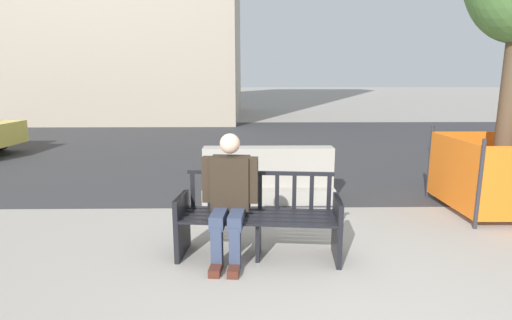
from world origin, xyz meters
name	(u,v)px	position (x,y,z in m)	size (l,w,h in m)	color
ground_plane	(351,312)	(0.00, 0.00, 0.00)	(200.00, 200.00, 0.00)	gray
street_asphalt	(277,144)	(0.00, 8.70, 0.00)	(120.00, 12.00, 0.01)	#333335
street_bench	(259,220)	(-0.73, 1.09, 0.40)	(1.73, 0.68, 0.88)	black
seated_person	(229,194)	(-1.03, 1.06, 0.69)	(0.59, 0.75, 1.31)	#2D2319
jersey_barrier_centre	(268,179)	(-0.54, 3.11, 0.34)	(2.00, 0.68, 0.84)	#9E998E
construction_fence	(500,172)	(2.73, 2.52, 0.58)	(1.44, 1.44, 1.15)	#2D2D33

